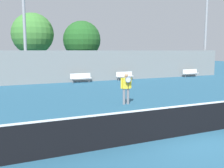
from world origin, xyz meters
The scene contains 11 objects.
ground_plane centered at (0.00, 0.00, 0.00)m, with size 100.00×100.00×0.00m, color #285B7A.
tennis_net centered at (0.00, 0.00, 0.54)m, with size 12.17×0.09×1.06m.
tennis_player centered at (0.55, 5.42, 0.94)m, with size 0.61×0.43×1.65m.
bench_courtside_far centered at (5.56, 15.36, 0.51)m, with size 1.67×0.40×0.84m.
bench_adjacent_court centered at (13.52, 15.36, 0.51)m, with size 1.87×0.40×0.84m.
bench_by_gate centered at (1.19, 15.36, 0.51)m, with size 1.87×0.40×0.84m.
light_pole_near_left centered at (-3.30, 16.20, 6.84)m, with size 0.90×0.60×11.91m.
light_pole_far_right centered at (16.50, 16.48, 6.54)m, with size 0.90×0.60×11.57m.
back_fence centered at (0.00, 16.07, 1.43)m, with size 35.31×0.06×2.85m.
tree_green_broad centered at (3.30, 21.38, 4.00)m, with size 4.15×4.15×6.10m.
tree_dark_dense centered at (-1.74, 23.01, 4.62)m, with size 4.51×4.51×6.88m.
Camera 1 is at (-5.80, -6.77, 2.86)m, focal length 42.00 mm.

